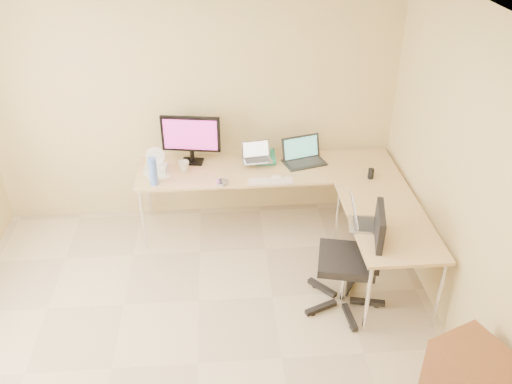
{
  "coord_description": "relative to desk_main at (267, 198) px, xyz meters",
  "views": [
    {
      "loc": [
        0.24,
        -2.96,
        3.39
      ],
      "look_at": [
        0.55,
        1.1,
        0.9
      ],
      "focal_mm": 37.76,
      "sensor_mm": 36.0,
      "label": 1
    }
  ],
  "objects": [
    {
      "name": "water_bottle",
      "position": [
        -1.13,
        -0.25,
        0.51
      ],
      "size": [
        0.11,
        0.11,
        0.28
      ],
      "primitive_type": "cylinder",
      "rotation": [
        0.0,
        0.0,
        0.4
      ],
      "color": "#5278D6",
      "rests_on": "desk_main"
    },
    {
      "name": "desk_return",
      "position": [
        0.98,
        -1.0,
        0.0
      ],
      "size": [
        0.7,
        1.3,
        0.73
      ],
      "primitive_type": "cube",
      "color": "tan",
      "rests_on": "ground"
    },
    {
      "name": "white_box",
      "position": [
        -1.13,
        -0.02,
        0.41
      ],
      "size": [
        0.24,
        0.18,
        0.08
      ],
      "primitive_type": "cube",
      "rotation": [
        0.0,
        0.0,
        -0.1
      ],
      "color": "beige",
      "rests_on": "desk_main"
    },
    {
      "name": "laptop_center",
      "position": [
        -0.1,
        0.07,
        0.51
      ],
      "size": [
        0.32,
        0.26,
        0.19
      ],
      "primitive_type": "cube",
      "rotation": [
        0.0,
        0.0,
        0.13
      ],
      "color": "#9B9CB0",
      "rests_on": "desk_main"
    },
    {
      "name": "ceiling",
      "position": [
        -0.72,
        -1.85,
        2.24
      ],
      "size": [
        4.5,
        4.5,
        0.0
      ],
      "primitive_type": "plane",
      "rotation": [
        3.14,
        0.0,
        0.0
      ],
      "color": "white",
      "rests_on": "ground"
    },
    {
      "name": "desk_fan",
      "position": [
        -1.12,
        0.04,
        0.49
      ],
      "size": [
        0.22,
        0.22,
        0.24
      ],
      "primitive_type": "cylinder",
      "rotation": [
        0.0,
        0.0,
        0.21
      ],
      "color": "white",
      "rests_on": "desk_main"
    },
    {
      "name": "mug",
      "position": [
        -0.85,
        0.0,
        0.42
      ],
      "size": [
        0.13,
        0.13,
        0.1
      ],
      "primitive_type": "imported",
      "rotation": [
        0.0,
        0.0,
        0.21
      ],
      "color": "beige",
      "rests_on": "desk_main"
    },
    {
      "name": "floor",
      "position": [
        -0.72,
        -1.85,
        -0.36
      ],
      "size": [
        4.5,
        4.5,
        0.0
      ],
      "primitive_type": "plane",
      "color": "#C5AE89",
      "rests_on": "ground"
    },
    {
      "name": "wall_back",
      "position": [
        -0.72,
        0.4,
        0.93
      ],
      "size": [
        4.5,
        0.0,
        4.5
      ],
      "primitive_type": "plane",
      "rotation": [
        1.57,
        0.0,
        0.0
      ],
      "color": "tan",
      "rests_on": "ground"
    },
    {
      "name": "mouse",
      "position": [
        0.07,
        -0.25,
        0.39
      ],
      "size": [
        0.13,
        0.11,
        0.04
      ],
      "primitive_type": "ellipsoid",
      "rotation": [
        0.0,
        0.0,
        -0.34
      ],
      "color": "silver",
      "rests_on": "desk_main"
    },
    {
      "name": "laptop_black",
      "position": [
        0.39,
        0.07,
        0.5
      ],
      "size": [
        0.49,
        0.41,
        0.26
      ],
      "primitive_type": "cube",
      "rotation": [
        0.0,
        0.0,
        0.28
      ],
      "color": "black",
      "rests_on": "desk_main"
    },
    {
      "name": "black_cup",
      "position": [
        0.99,
        -0.3,
        0.42
      ],
      "size": [
        0.06,
        0.06,
        0.1
      ],
      "primitive_type": "cylinder",
      "rotation": [
        0.0,
        0.0,
        0.06
      ],
      "color": "black",
      "rests_on": "desk_main"
    },
    {
      "name": "monitor",
      "position": [
        -0.77,
        0.18,
        0.62
      ],
      "size": [
        0.63,
        0.29,
        0.52
      ],
      "primitive_type": "cube",
      "rotation": [
        0.0,
        0.0,
        -0.16
      ],
      "color": "black",
      "rests_on": "desk_main"
    },
    {
      "name": "laptop_return",
      "position": [
        0.74,
        -1.09,
        0.48
      ],
      "size": [
        0.38,
        0.32,
        0.23
      ],
      "primitive_type": "cube",
      "rotation": [
        0.0,
        0.0,
        1.42
      ],
      "color": "#B5B6C6",
      "rests_on": "desk_return"
    },
    {
      "name": "wall_right",
      "position": [
        1.38,
        -1.85,
        0.93
      ],
      "size": [
        0.0,
        4.5,
        4.5
      ],
      "primitive_type": "plane",
      "rotation": [
        1.57,
        0.0,
        -1.57
      ],
      "color": "tan",
      "rests_on": "ground"
    },
    {
      "name": "cd_stack",
      "position": [
        -0.47,
        -0.3,
        0.38
      ],
      "size": [
        0.13,
        0.13,
        0.03
      ],
      "primitive_type": "cylinder",
      "rotation": [
        0.0,
        0.0,
        -0.05
      ],
      "color": "#ADAFC1",
      "rests_on": "desk_main"
    },
    {
      "name": "office_chair",
      "position": [
        0.56,
        -1.26,
        0.13
      ],
      "size": [
        0.74,
        0.74,
        1.03
      ],
      "primitive_type": "cube",
      "rotation": [
        0.0,
        0.0,
        -0.22
      ],
      "color": "black",
      "rests_on": "ground"
    },
    {
      "name": "book_stack",
      "position": [
        -0.01,
        0.19,
        0.39
      ],
      "size": [
        0.22,
        0.3,
        0.05
      ],
      "primitive_type": "cube",
      "rotation": [
        0.0,
        0.0,
        -0.03
      ],
      "color": "#1C7F5F",
      "rests_on": "desk_main"
    },
    {
      "name": "desk_main",
      "position": [
        0.0,
        0.0,
        0.0
      ],
      "size": [
        2.65,
        0.7,
        0.73
      ],
      "primitive_type": "cube",
      "color": "tan",
      "rests_on": "ground"
    },
    {
      "name": "keyboard",
      "position": [
        0.0,
        -0.3,
        0.38
      ],
      "size": [
        0.43,
        0.13,
        0.02
      ],
      "primitive_type": "cube",
      "rotation": [
        0.0,
        0.0,
        -0.01
      ],
      "color": "silver",
      "rests_on": "desk_main"
    },
    {
      "name": "papers",
      "position": [
        -1.13,
        -0.02,
        0.37
      ],
      "size": [
        0.3,
        0.36,
        0.01
      ],
      "primitive_type": "cube",
      "rotation": [
        0.0,
        0.0,
        0.32
      ],
      "color": "silver",
      "rests_on": "desk_main"
    }
  ]
}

